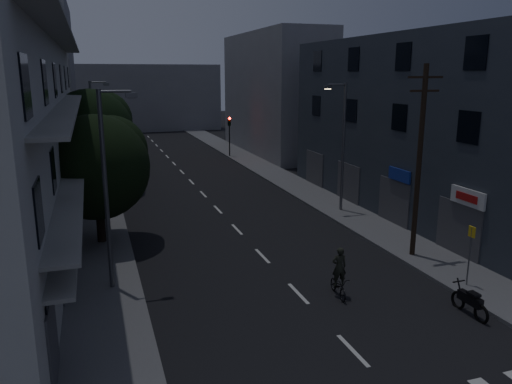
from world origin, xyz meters
TOP-DOWN VIEW (x-y plane):
  - ground at (0.00, 25.00)m, footprint 160.00×160.00m
  - sidewalk_left at (-7.50, 25.00)m, footprint 3.00×90.00m
  - sidewalk_right at (7.50, 25.00)m, footprint 3.00×90.00m
  - lane_markings at (0.00, 31.25)m, footprint 0.15×60.50m
  - building_right at (11.99, 14.00)m, footprint 6.19×28.00m
  - building_far_left at (-12.00, 48.00)m, footprint 6.00×20.00m
  - building_far_right at (12.00, 42.00)m, footprint 6.00×20.00m
  - building_far_end at (0.00, 70.00)m, footprint 24.00×8.00m
  - tree_near at (-7.35, 15.38)m, footprint 5.36×5.36m
  - tree_mid at (-7.50, 27.44)m, footprint 6.10×6.10m
  - tree_far at (-7.22, 36.33)m, footprint 5.01×5.01m
  - traffic_signal_far_right at (6.26, 39.91)m, footprint 0.28×0.37m
  - traffic_signal_far_left at (-6.43, 39.13)m, footprint 0.28×0.37m
  - street_lamp_left_near at (-7.04, 9.26)m, footprint 1.51×0.25m
  - street_lamp_right at (7.28, 16.99)m, footprint 1.51×0.25m
  - street_lamp_left_far at (-7.27, 30.08)m, footprint 1.51×0.25m
  - utility_pole at (6.87, 8.58)m, footprint 1.80×0.24m
  - bus_stop_sign at (6.87, 4.82)m, footprint 0.06×0.35m
  - motorcycle at (5.30, 2.86)m, footprint 0.55×1.91m
  - cyclist at (1.43, 5.80)m, footprint 0.75×1.68m

SIDE VIEW (x-z plane):
  - ground at x=0.00m, z-range 0.00..0.00m
  - lane_markings at x=0.00m, z-range 0.00..0.01m
  - sidewalk_left at x=-7.50m, z-range 0.00..0.15m
  - sidewalk_right at x=7.50m, z-range 0.00..0.15m
  - motorcycle at x=5.30m, z-range -0.13..1.10m
  - cyclist at x=1.43m, z-range -0.34..1.72m
  - bus_stop_sign at x=6.87m, z-range 0.63..3.15m
  - traffic_signal_far_right at x=6.26m, z-range 1.05..5.15m
  - traffic_signal_far_left at x=-6.43m, z-range 1.05..5.15m
  - tree_far at x=-7.22m, z-range 0.93..7.13m
  - tree_near at x=-7.35m, z-range 0.98..7.60m
  - street_lamp_left_near at x=-7.04m, z-range 0.60..8.60m
  - street_lamp_right at x=7.28m, z-range 0.60..8.60m
  - street_lamp_left_far at x=-7.27m, z-range 0.60..8.60m
  - tree_mid at x=-7.50m, z-range 1.09..8.60m
  - utility_pole at x=6.87m, z-range 0.37..9.37m
  - building_far_end at x=0.00m, z-range 0.00..10.00m
  - building_right at x=11.99m, z-range 0.00..11.00m
  - building_far_right at x=12.00m, z-range 0.00..13.00m
  - building_far_left at x=-12.00m, z-range 0.00..16.00m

